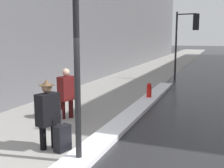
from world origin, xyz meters
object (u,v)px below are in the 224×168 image
traffic_light_near (188,31)px  pedestrian_nearside (67,91)px  pedestrian_in_fedora (48,111)px  rolling_suitcase (62,138)px  fire_hydrant (149,92)px

traffic_light_near → pedestrian_nearside: bearing=-96.0°
pedestrian_in_fedora → pedestrian_nearside: pedestrian_in_fedora is taller
traffic_light_near → rolling_suitcase: traffic_light_near is taller
traffic_light_near → fire_hydrant: 6.40m
traffic_light_near → fire_hydrant: traffic_light_near is taller
traffic_light_near → pedestrian_in_fedora: traffic_light_near is taller
traffic_light_near → fire_hydrant: bearing=-88.3°
pedestrian_in_fedora → pedestrian_nearside: bearing=-144.1°
fire_hydrant → rolling_suitcase: bearing=-95.8°
traffic_light_near → fire_hydrant: (-0.80, -5.84, -2.50)m
traffic_light_near → pedestrian_nearside: traffic_light_near is taller
pedestrian_nearside → rolling_suitcase: 2.64m
rolling_suitcase → traffic_light_near: bearing=-171.0°
pedestrian_in_fedora → traffic_light_near: bearing=-172.8°
pedestrian_in_fedora → fire_hydrant: (0.93, 5.71, -0.53)m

